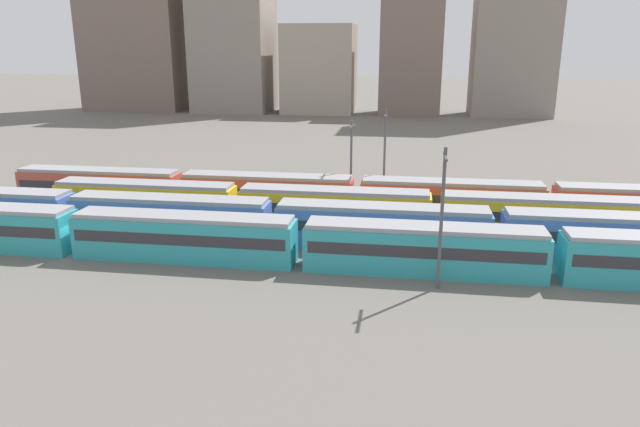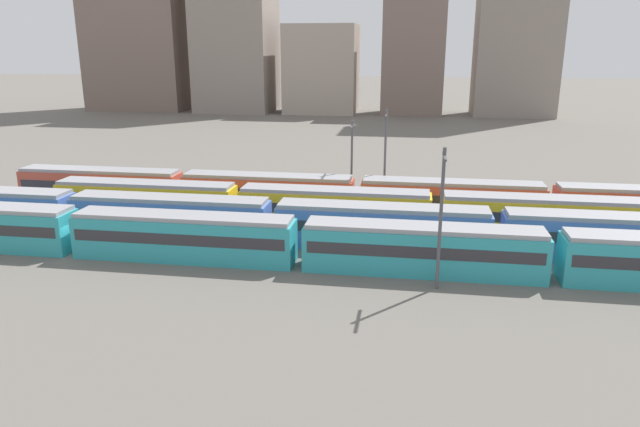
# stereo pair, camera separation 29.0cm
# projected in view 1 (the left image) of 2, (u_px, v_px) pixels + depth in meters

# --- Properties ---
(ground_plane) EXTENTS (600.00, 600.00, 0.00)m
(ground_plane) POSITION_uv_depth(u_px,v_px,m) (123.00, 225.00, 55.50)
(ground_plane) COLOR #666059
(train_track_0) EXTENTS (93.60, 3.06, 3.75)m
(train_track_0) POSITION_uv_depth(u_px,v_px,m) (423.00, 249.00, 43.42)
(train_track_0) COLOR teal
(train_track_0) RESTS_ON ground_plane
(train_track_1) EXTENTS (112.50, 3.06, 3.75)m
(train_track_1) POSITION_uv_depth(u_px,v_px,m) (497.00, 231.00, 47.47)
(train_track_1) COLOR #4C70BC
(train_track_1) RESTS_ON ground_plane
(train_track_2) EXTENTS (55.80, 3.06, 3.75)m
(train_track_2) POSITION_uv_depth(u_px,v_px,m) (334.00, 208.00, 54.48)
(train_track_2) COLOR yellow
(train_track_2) RESTS_ON ground_plane
(train_track_3) EXTENTS (74.70, 3.06, 3.75)m
(train_track_3) POSITION_uv_depth(u_px,v_px,m) (357.00, 195.00, 59.18)
(train_track_3) COLOR #BC4C38
(train_track_3) RESTS_ON ground_plane
(catenary_pole_0) EXTENTS (0.24, 3.20, 10.13)m
(catenary_pole_0) POSITION_uv_depth(u_px,v_px,m) (442.00, 212.00, 39.48)
(catenary_pole_0) COLOR #4C4C51
(catenary_pole_0) RESTS_ON ground_plane
(catenary_pole_1) EXTENTS (0.24, 3.20, 10.42)m
(catenary_pole_1) POSITION_uv_depth(u_px,v_px,m) (385.00, 154.00, 60.35)
(catenary_pole_1) COLOR #4C4C51
(catenary_pole_1) RESTS_ON ground_plane
(catenary_pole_3) EXTENTS (0.24, 3.20, 9.16)m
(catenary_pole_3) POSITION_uv_depth(u_px,v_px,m) (351.00, 158.00, 61.40)
(catenary_pole_3) COLOR #4C4C51
(catenary_pole_3) RESTS_ON ground_plane
(distant_building_0) EXTENTS (26.29, 14.81, 53.08)m
(distant_building_0) POSITION_uv_depth(u_px,v_px,m) (132.00, 8.00, 152.35)
(distant_building_0) COLOR #7A665B
(distant_building_0) RESTS_ON ground_plane
(distant_building_1) EXTENTS (19.31, 18.75, 46.75)m
(distant_building_1) POSITION_uv_depth(u_px,v_px,m) (233.00, 20.00, 149.21)
(distant_building_1) COLOR gray
(distant_building_1) RESTS_ON ground_plane
(distant_building_2) EXTENTS (18.20, 16.05, 22.15)m
(distant_building_2) POSITION_uv_depth(u_px,v_px,m) (320.00, 69.00, 149.29)
(distant_building_2) COLOR #A89989
(distant_building_2) RESTS_ON ground_plane
(distant_building_3) EXTENTS (15.17, 13.33, 27.84)m
(distant_building_3) POSITION_uv_depth(u_px,v_px,m) (411.00, 58.00, 145.10)
(distant_building_3) COLOR #7A665B
(distant_building_3) RESTS_ON ground_plane
(distant_building_4) EXTENTS (19.40, 13.58, 54.99)m
(distant_building_4) POSITION_uv_depth(u_px,v_px,m) (518.00, 0.00, 137.72)
(distant_building_4) COLOR gray
(distant_building_4) RESTS_ON ground_plane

